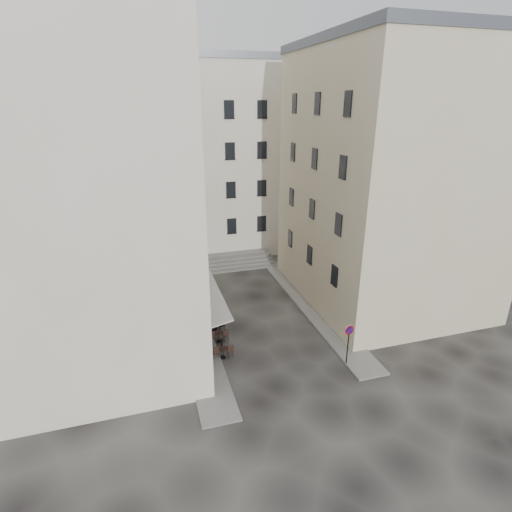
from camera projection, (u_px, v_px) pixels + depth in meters
name	position (u px, v px, depth m)	size (l,w,h in m)	color
ground	(266.00, 335.00, 26.72)	(90.00, 90.00, 0.00)	black
sidewalk_left	(191.00, 316.00, 29.07)	(2.00, 22.00, 0.12)	slate
sidewalk_right	(310.00, 305.00, 30.57)	(2.00, 18.00, 0.12)	slate
building_left	(78.00, 182.00, 22.88)	(12.20, 16.20, 20.60)	beige
building_right	(389.00, 179.00, 29.28)	(12.20, 14.20, 18.60)	beige
building_back	(200.00, 158.00, 40.07)	(18.20, 10.20, 18.60)	beige
cafe_storefront	(199.00, 313.00, 25.78)	(1.74, 7.30, 3.50)	#440909
stone_steps	(226.00, 262.00, 37.81)	(9.00, 3.15, 0.80)	slate
bollard_near	(222.00, 345.00, 24.77)	(0.12, 0.12, 0.98)	black
bollard_mid	(211.00, 317.00, 27.90)	(0.12, 0.12, 0.98)	black
bollard_far	(203.00, 296.00, 31.02)	(0.12, 0.12, 0.98)	black
no_parking_sign	(349.00, 337.00, 23.04)	(0.61, 0.14, 2.69)	black
bistro_table_a	(223.00, 352.00, 24.20)	(1.24, 0.58, 0.87)	black
bistro_table_b	(219.00, 336.00, 25.85)	(1.24, 0.58, 0.87)	black
bistro_table_c	(215.00, 325.00, 26.94)	(1.39, 0.65, 0.98)	black
bistro_table_d	(209.00, 310.00, 29.13)	(1.15, 0.54, 0.81)	black
bistro_table_e	(204.00, 307.00, 29.40)	(1.24, 0.58, 0.87)	black
pedestrian	(214.00, 317.00, 27.11)	(0.69, 0.46, 1.90)	black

